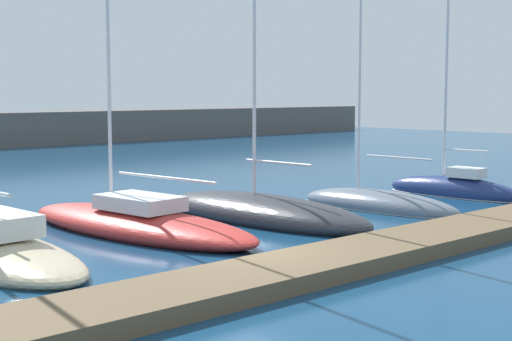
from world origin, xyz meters
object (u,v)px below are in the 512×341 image
at_px(sailboat_red_fourth, 137,220).
at_px(sailboat_charcoal_fifth, 262,211).
at_px(sailboat_navy_seventh, 454,188).
at_px(sailboat_slate_sixth, 378,204).

relative_size(sailboat_red_fourth, sailboat_charcoal_fifth, 1.40).
bearing_deg(sailboat_red_fourth, sailboat_navy_seventh, -104.65).
distance_m(sailboat_charcoal_fifth, sailboat_navy_seventh, 9.96).
bearing_deg(sailboat_navy_seventh, sailboat_slate_sixth, 87.41).
bearing_deg(sailboat_navy_seventh, sailboat_charcoal_fifth, 80.64).
xyz_separation_m(sailboat_charcoal_fifth, sailboat_slate_sixth, (4.85, -1.14, -0.13)).
distance_m(sailboat_charcoal_fifth, sailboat_slate_sixth, 4.99).
bearing_deg(sailboat_charcoal_fifth, sailboat_navy_seventh, -99.35).
bearing_deg(sailboat_slate_sixth, sailboat_red_fourth, 75.06).
distance_m(sailboat_red_fourth, sailboat_slate_sixth, 9.54).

